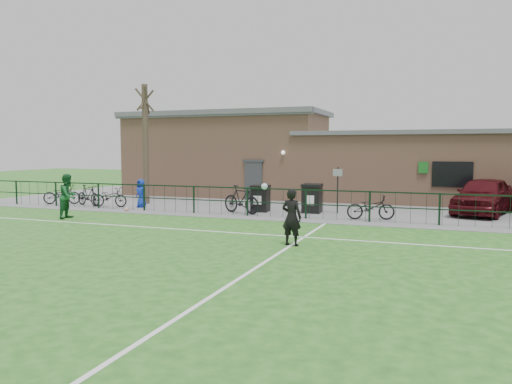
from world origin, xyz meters
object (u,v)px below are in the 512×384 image
(bicycle_a, at_px, (62,194))
(bicycle_b, at_px, (88,195))
(bicycle_c, at_px, (110,197))
(sign_post, at_px, (338,190))
(bicycle_e, at_px, (371,207))
(wheelie_bin_right, at_px, (312,199))
(spectator_child, at_px, (141,193))
(bare_tree, at_px, (146,145))
(car_maroon, at_px, (484,196))
(bicycle_d, at_px, (241,199))
(ball_ground, at_px, (127,209))
(outfield_player, at_px, (68,196))
(wheelie_bin_left, at_px, (261,199))

(bicycle_a, bearing_deg, bicycle_b, -117.79)
(bicycle_c, bearing_deg, bicycle_a, 79.85)
(sign_post, xyz_separation_m, bicycle_e, (1.59, -1.38, -0.51))
(wheelie_bin_right, distance_m, bicycle_b, 10.97)
(wheelie_bin_right, relative_size, spectator_child, 0.87)
(bicycle_a, distance_m, bicycle_c, 3.00)
(bicycle_a, bearing_deg, bare_tree, -89.75)
(wheelie_bin_right, distance_m, bicycle_c, 9.71)
(car_maroon, relative_size, bicycle_d, 2.31)
(bicycle_d, distance_m, ball_ground, 5.25)
(outfield_player, height_order, ball_ground, outfield_player)
(car_maroon, height_order, spectator_child, car_maroon)
(wheelie_bin_left, relative_size, outfield_player, 0.61)
(bicycle_a, height_order, spectator_child, spectator_child)
(sign_post, height_order, bicycle_a, sign_post)
(bicycle_e, bearing_deg, car_maroon, -66.18)
(bicycle_b, bearing_deg, wheelie_bin_right, -68.05)
(bicycle_c, bearing_deg, wheelie_bin_left, -90.40)
(car_maroon, relative_size, outfield_player, 2.61)
(wheelie_bin_right, distance_m, car_maroon, 7.25)
(wheelie_bin_right, relative_size, sign_post, 0.58)
(wheelie_bin_left, height_order, wheelie_bin_right, wheelie_bin_right)
(sign_post, bearing_deg, wheelie_bin_right, -174.24)
(wheelie_bin_left, height_order, ball_ground, wheelie_bin_left)
(bare_tree, xyz_separation_m, spectator_child, (0.70, -1.53, -2.31))
(wheelie_bin_right, relative_size, bicycle_c, 0.65)
(wheelie_bin_left, height_order, car_maroon, car_maroon)
(bare_tree, relative_size, car_maroon, 1.29)
(sign_post, xyz_separation_m, outfield_player, (-9.91, -5.11, -0.13))
(car_maroon, relative_size, bicycle_b, 2.76)
(wheelie_bin_left, xyz_separation_m, bicycle_c, (-7.38, -0.88, -0.07))
(bicycle_d, bearing_deg, sign_post, -48.71)
(bare_tree, height_order, ball_ground, bare_tree)
(wheelie_bin_left, xyz_separation_m, wheelie_bin_right, (2.24, 0.40, 0.04))
(bicycle_a, bearing_deg, car_maroon, -104.70)
(bicycle_c, height_order, bicycle_e, bicycle_e)
(car_maroon, bearing_deg, outfield_player, -139.22)
(ball_ground, bearing_deg, bicycle_d, 11.41)
(sign_post, bearing_deg, car_maroon, 18.43)
(bicycle_b, distance_m, ball_ground, 3.22)
(wheelie_bin_left, bearing_deg, car_maroon, 9.52)
(wheelie_bin_left, distance_m, bicycle_d, 1.08)
(sign_post, distance_m, bicycle_b, 12.08)
(wheelie_bin_left, xyz_separation_m, ball_ground, (-5.67, -1.96, -0.46))
(spectator_child, distance_m, outfield_player, 4.14)
(wheelie_bin_left, relative_size, car_maroon, 0.23)
(bicycle_d, bearing_deg, wheelie_bin_left, -9.68)
(bicycle_a, bearing_deg, bicycle_e, -114.52)
(bicycle_b, distance_m, bicycle_c, 1.28)
(bare_tree, bearing_deg, outfield_player, -90.47)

